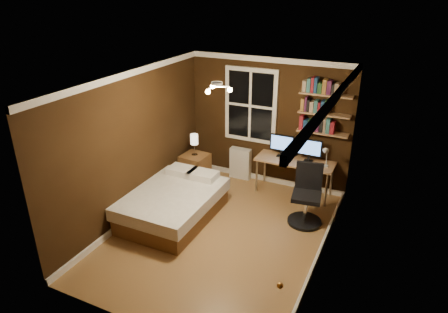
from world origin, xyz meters
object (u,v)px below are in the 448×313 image
at_px(nightstand, 195,169).
at_px(monitor_left, 282,146).
at_px(desk_lamp, 326,157).
at_px(monitor_right, 309,150).
at_px(bed, 174,204).
at_px(desk, 295,163).
at_px(office_chair, 306,201).
at_px(radiator, 240,163).
at_px(bedside_lamp, 194,145).

xyz_separation_m(nightstand, monitor_left, (1.61, 0.50, 0.60)).
bearing_deg(desk_lamp, monitor_right, 153.07).
bearing_deg(monitor_left, monitor_right, 0.00).
distance_m(bed, desk, 2.37).
height_order(nightstand, office_chair, office_chair).
distance_m(desk, monitor_right, 0.37).
xyz_separation_m(radiator, office_chair, (1.64, -1.05, 0.07)).
relative_size(desk_lamp, office_chair, 0.43).
xyz_separation_m(desk_lamp, office_chair, (-0.10, -0.77, -0.51)).
distance_m(nightstand, desk, 1.98).
height_order(bedside_lamp, desk, bedside_lamp).
xyz_separation_m(radiator, monitor_left, (0.88, -0.10, 0.58)).
distance_m(radiator, office_chair, 1.95).
bearing_deg(desk, nightstand, -167.47).
bearing_deg(monitor_right, nightstand, -166.93).
height_order(bed, nightstand, bed).
xyz_separation_m(bedside_lamp, office_chair, (2.37, -0.45, -0.43)).
bearing_deg(nightstand, bed, -72.11).
relative_size(nightstand, monitor_right, 1.32).
xyz_separation_m(bed, bedside_lamp, (-0.30, 1.29, 0.56)).
xyz_separation_m(desk, office_chair, (0.47, -0.87, -0.23)).
distance_m(monitor_left, office_chair, 1.32).
distance_m(nightstand, office_chair, 2.41).
bearing_deg(monitor_left, bed, -126.23).
bearing_deg(desk, desk_lamp, -9.94).
xyz_separation_m(bed, office_chair, (2.07, 0.84, 0.13)).
xyz_separation_m(desk, monitor_left, (-0.30, 0.07, 0.28)).
relative_size(desk, monitor_right, 3.15).
bearing_deg(nightstand, bedside_lamp, 0.00).
bearing_deg(radiator, office_chair, -32.49).
xyz_separation_m(radiator, desk_lamp, (1.75, -0.28, 0.58)).
relative_size(bedside_lamp, monitor_right, 0.94).
xyz_separation_m(monitor_right, desk_lamp, (0.34, -0.17, 0.00)).
bearing_deg(office_chair, desk_lamp, 73.17).
xyz_separation_m(monitor_left, office_chair, (0.76, -0.94, -0.51)).
bearing_deg(monitor_right, office_chair, -75.93).
relative_size(nightstand, monitor_left, 1.32).
xyz_separation_m(bedside_lamp, monitor_left, (1.61, 0.50, 0.08)).
bearing_deg(desk, monitor_left, 166.20).
bearing_deg(bed, bedside_lamp, 103.15).
distance_m(bedside_lamp, radiator, 1.07).
height_order(bedside_lamp, radiator, bedside_lamp).
bearing_deg(nightstand, desk_lamp, 12.09).
bearing_deg(monitor_left, office_chair, -51.04).
height_order(desk, monitor_right, monitor_right).
relative_size(desk, monitor_left, 3.15).
distance_m(radiator, monitor_left, 1.06).
distance_m(bed, bedside_lamp, 1.44).
xyz_separation_m(desk, desk_lamp, (0.57, -0.10, 0.28)).
xyz_separation_m(radiator, desk, (1.18, -0.18, 0.30)).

